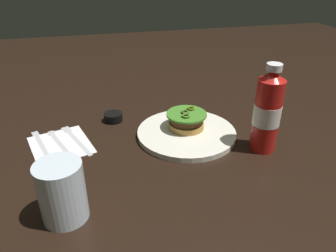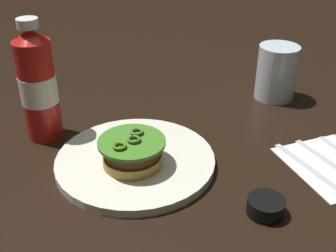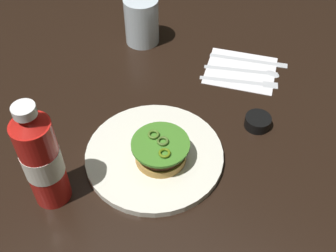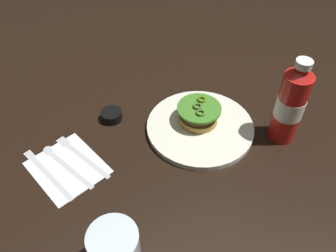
% 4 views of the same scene
% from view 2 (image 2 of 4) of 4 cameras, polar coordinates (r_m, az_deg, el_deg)
% --- Properties ---
extents(ground_plane, '(3.00, 3.00, 0.00)m').
position_cam_2_polar(ground_plane, '(0.86, 0.08, 0.02)').
color(ground_plane, black).
extents(dinner_plate, '(0.28, 0.28, 0.02)m').
position_cam_2_polar(dinner_plate, '(0.74, -4.48, -4.76)').
color(dinner_plate, silver).
rests_on(dinner_plate, ground_plane).
extents(burger_sandwich, '(0.11, 0.11, 0.05)m').
position_cam_2_polar(burger_sandwich, '(0.71, -4.93, -3.55)').
color(burger_sandwich, '#BB8B41').
rests_on(burger_sandwich, dinner_plate).
extents(ketchup_bottle, '(0.07, 0.07, 0.23)m').
position_cam_2_polar(ketchup_bottle, '(0.81, -17.36, 5.28)').
color(ketchup_bottle, red).
rests_on(ketchup_bottle, ground_plane).
extents(water_glass, '(0.09, 0.09, 0.12)m').
position_cam_2_polar(water_glass, '(0.98, 14.62, 7.12)').
color(water_glass, silver).
rests_on(water_glass, ground_plane).
extents(condiment_cup, '(0.06, 0.06, 0.03)m').
position_cam_2_polar(condiment_cup, '(0.65, 13.22, -10.66)').
color(condiment_cup, black).
rests_on(condiment_cup, ground_plane).
extents(napkin, '(0.20, 0.19, 0.00)m').
position_cam_2_polar(napkin, '(0.79, 21.64, -5.00)').
color(napkin, white).
rests_on(napkin, ground_plane).
extents(fork_utensil, '(0.18, 0.09, 0.00)m').
position_cam_2_polar(fork_utensil, '(0.75, 20.13, -6.27)').
color(fork_utensil, silver).
rests_on(fork_utensil, napkin).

